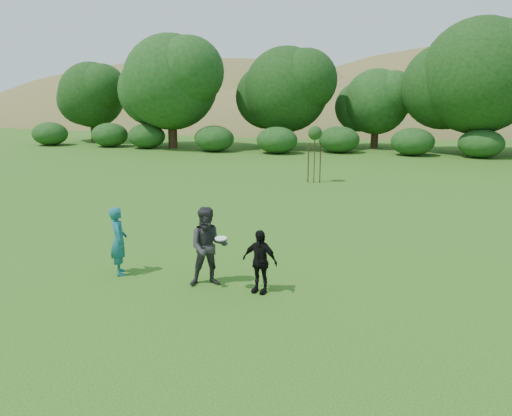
{
  "coord_description": "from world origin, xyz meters",
  "views": [
    {
      "loc": [
        3.51,
        -11.07,
        4.49
      ],
      "look_at": [
        0.0,
        3.0,
        1.1
      ],
      "focal_mm": 35.0,
      "sensor_mm": 36.0,
      "label": 1
    }
  ],
  "objects_px": {
    "player_grey": "(208,247)",
    "sapling": "(315,135)",
    "player_teal": "(119,241)",
    "player_black": "(260,261)"
  },
  "relations": [
    {
      "from": "player_grey",
      "to": "player_black",
      "type": "bearing_deg",
      "value": -26.8
    },
    {
      "from": "player_grey",
      "to": "sapling",
      "type": "xyz_separation_m",
      "value": [
        0.6,
        14.28,
        1.47
      ]
    },
    {
      "from": "player_teal",
      "to": "sapling",
      "type": "relative_size",
      "value": 0.61
    },
    {
      "from": "player_grey",
      "to": "sapling",
      "type": "distance_m",
      "value": 14.37
    },
    {
      "from": "player_teal",
      "to": "sapling",
      "type": "xyz_separation_m",
      "value": [
        3.03,
        14.11,
        1.56
      ]
    },
    {
      "from": "player_teal",
      "to": "player_grey",
      "type": "relative_size",
      "value": 0.91
    },
    {
      "from": "player_teal",
      "to": "player_grey",
      "type": "distance_m",
      "value": 2.43
    },
    {
      "from": "player_teal",
      "to": "player_grey",
      "type": "height_order",
      "value": "player_grey"
    },
    {
      "from": "player_black",
      "to": "player_teal",
      "type": "bearing_deg",
      "value": -170.68
    },
    {
      "from": "player_grey",
      "to": "sapling",
      "type": "relative_size",
      "value": 0.67
    }
  ]
}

